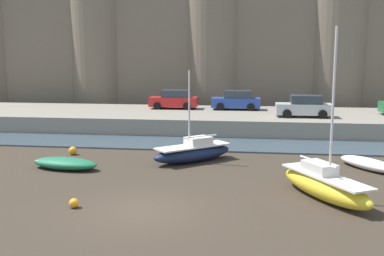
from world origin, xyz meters
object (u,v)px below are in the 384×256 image
(car_quay_centre_west, at_px, (174,100))
(mooring_buoy_off_centre, at_px, (74,203))
(rowboat_foreground_centre, at_px, (65,163))
(car_quay_centre_east, at_px, (304,107))
(rowboat_midflat_left, at_px, (369,164))
(car_quay_east, at_px, (236,100))
(sailboat_foreground_right, at_px, (193,152))
(sailboat_near_channel_right, at_px, (324,185))
(mooring_buoy_near_shore, at_px, (73,151))

(car_quay_centre_west, bearing_deg, mooring_buoy_off_centre, -89.82)
(rowboat_foreground_centre, bearing_deg, car_quay_centre_east, 43.55)
(mooring_buoy_off_centre, distance_m, car_quay_centre_east, 21.22)
(rowboat_midflat_left, distance_m, car_quay_centre_east, 10.97)
(car_quay_east, bearing_deg, sailboat_foreground_right, -97.22)
(sailboat_near_channel_right, xyz_separation_m, mooring_buoy_off_centre, (-9.67, -2.44, -0.42))
(sailboat_near_channel_right, relative_size, car_quay_centre_west, 1.67)
(rowboat_midflat_left, height_order, mooring_buoy_near_shore, rowboat_midflat_left)
(mooring_buoy_off_centre, distance_m, car_quay_east, 23.11)
(rowboat_midflat_left, relative_size, mooring_buoy_near_shore, 7.45)
(car_quay_centre_east, xyz_separation_m, car_quay_east, (-5.20, 4.06, 0.00))
(mooring_buoy_off_centre, bearing_deg, car_quay_east, 76.69)
(rowboat_midflat_left, relative_size, car_quay_centre_west, 0.88)
(car_quay_east, bearing_deg, car_quay_centre_west, -179.49)
(sailboat_near_channel_right, bearing_deg, rowboat_midflat_left, 60.43)
(mooring_buoy_off_centre, distance_m, car_quay_centre_west, 22.44)
(car_quay_centre_west, bearing_deg, car_quay_east, 0.51)
(mooring_buoy_near_shore, bearing_deg, rowboat_foreground_centre, -73.84)
(rowboat_foreground_centre, xyz_separation_m, mooring_buoy_off_centre, (2.82, -5.68, -0.13))
(rowboat_midflat_left, distance_m, rowboat_foreground_centre, 15.63)
(rowboat_midflat_left, xyz_separation_m, car_quay_east, (-7.37, 14.67, 1.76))
(sailboat_near_channel_right, xyz_separation_m, car_quay_centre_east, (0.84, 15.91, 1.46))
(car_quay_centre_east, bearing_deg, mooring_buoy_near_shore, -146.82)
(car_quay_centre_east, bearing_deg, mooring_buoy_off_centre, -119.79)
(sailboat_foreground_right, height_order, car_quay_centre_west, sailboat_foreground_right)
(car_quay_east, bearing_deg, mooring_buoy_off_centre, -103.31)
(sailboat_foreground_right, bearing_deg, car_quay_east, 82.78)
(sailboat_near_channel_right, distance_m, car_quay_centre_west, 22.23)
(sailboat_foreground_right, relative_size, car_quay_centre_west, 1.22)
(rowboat_foreground_centre, distance_m, car_quay_centre_west, 16.99)
(rowboat_foreground_centre, height_order, mooring_buoy_near_shore, rowboat_foreground_centre)
(mooring_buoy_off_centre, relative_size, car_quay_centre_west, 0.09)
(sailboat_near_channel_right, height_order, car_quay_centre_west, sailboat_near_channel_right)
(mooring_buoy_off_centre, bearing_deg, sailboat_foreground_right, 66.98)
(rowboat_midflat_left, bearing_deg, mooring_buoy_off_centre, -148.59)
(rowboat_midflat_left, bearing_deg, car_quay_centre_west, 131.08)
(rowboat_midflat_left, relative_size, car_quay_centre_east, 0.88)
(mooring_buoy_off_centre, bearing_deg, mooring_buoy_near_shore, 112.76)
(sailboat_near_channel_right, relative_size, sailboat_foreground_right, 1.37)
(car_quay_centre_west, bearing_deg, car_quay_centre_east, -20.79)
(mooring_buoy_near_shore, distance_m, car_quay_centre_west, 13.98)
(rowboat_midflat_left, xyz_separation_m, car_quay_centre_east, (-2.17, 10.61, 1.76))
(mooring_buoy_off_centre, height_order, car_quay_east, car_quay_east)
(car_quay_centre_west, bearing_deg, rowboat_foreground_centre, -99.35)
(sailboat_near_channel_right, distance_m, mooring_buoy_near_shore, 14.97)
(sailboat_foreground_right, bearing_deg, mooring_buoy_off_centre, -113.02)
(rowboat_foreground_centre, bearing_deg, rowboat_midflat_left, 7.56)
(sailboat_near_channel_right, xyz_separation_m, mooring_buoy_near_shore, (-13.45, 6.57, -0.36))
(sailboat_near_channel_right, height_order, car_quay_centre_east, sailboat_near_channel_right)
(rowboat_foreground_centre, bearing_deg, mooring_buoy_off_centre, -63.64)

